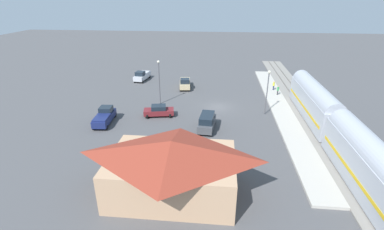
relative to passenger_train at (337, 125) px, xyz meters
The scene contains 14 objects.
ground_plane 18.46m from the passenger_train, 39.85° to the right, with size 200.00×200.00×0.00m, color #4C4C4F.
railway_track 12.01m from the passenger_train, 90.01° to the right, with size 4.80×70.00×0.30m.
platform 12.64m from the passenger_train, 71.11° to the right, with size 3.20×46.00×0.30m.
passenger_train is the anchor object (origin of this frame).
station_building 20.75m from the passenger_train, 29.82° to the left, with size 12.09×8.27×5.42m.
pedestrian_on_platform 18.37m from the passenger_train, 79.28° to the right, with size 0.36×0.36×1.71m.
pedestrian_waiting_far 21.17m from the passenger_train, 79.96° to the right, with size 0.36×0.36×1.71m.
sedan_maroon 24.11m from the passenger_train, 17.04° to the right, with size 4.76×2.88×1.74m.
pickup_navy 30.49m from the passenger_train, ahead, with size 2.35×5.53×2.14m.
suv_charcoal 15.90m from the passenger_train, 11.80° to the right, with size 2.40×5.06×2.22m.
pickup_tan 29.72m from the passenger_train, 45.67° to the right, with size 2.57×5.59×2.14m.
pickup_silver 40.01m from the passenger_train, 40.05° to the right, with size 2.59×5.60×2.14m.
light_pole_near_platform 11.73m from the passenger_train, 54.20° to the right, with size 0.44×0.44×6.91m.
light_pole_lot_center 26.89m from the passenger_train, 27.23° to the right, with size 0.44×0.44×7.39m.
Camera 1 is at (0.06, 43.00, 17.13)m, focal length 26.11 mm.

